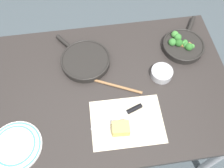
% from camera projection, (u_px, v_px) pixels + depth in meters
% --- Properties ---
extents(ground_plane, '(14.00, 14.00, 0.00)m').
position_uv_depth(ground_plane, '(112.00, 131.00, 2.00)').
color(ground_plane, '#424C51').
extents(dining_table_red, '(1.32, 0.90, 0.72)m').
position_uv_depth(dining_table_red, '(112.00, 92.00, 1.44)').
color(dining_table_red, '#2D2826').
rests_on(dining_table_red, ground_plane).
extents(skillet_broccoli, '(0.27, 0.35, 0.07)m').
position_uv_depth(skillet_broccoli, '(183.00, 45.00, 1.49)').
color(skillet_broccoli, black).
rests_on(skillet_broccoli, dining_table_red).
extents(skillet_eggs, '(0.31, 0.36, 0.04)m').
position_uv_depth(skillet_eggs, '(85.00, 60.00, 1.44)').
color(skillet_eggs, black).
rests_on(skillet_eggs, dining_table_red).
extents(wooden_spoon, '(0.36, 0.19, 0.02)m').
position_uv_depth(wooden_spoon, '(101.00, 82.00, 1.38)').
color(wooden_spoon, '#996B42').
rests_on(wooden_spoon, dining_table_red).
extents(parchment_sheet, '(0.37, 0.28, 0.00)m').
position_uv_depth(parchment_sheet, '(127.00, 122.00, 1.27)').
color(parchment_sheet, beige).
rests_on(parchment_sheet, dining_table_red).
extents(grater_knife, '(0.28, 0.12, 0.02)m').
position_uv_depth(grater_knife, '(124.00, 114.00, 1.28)').
color(grater_knife, silver).
rests_on(grater_knife, dining_table_red).
extents(cheese_block, '(0.09, 0.07, 0.05)m').
position_uv_depth(cheese_block, '(121.00, 129.00, 1.22)').
color(cheese_block, '#E0C15B').
rests_on(cheese_block, dining_table_red).
extents(dinner_plate_stack, '(0.25, 0.25, 0.03)m').
position_uv_depth(dinner_plate_stack, '(15.00, 146.00, 1.19)').
color(dinner_plate_stack, white).
rests_on(dinner_plate_stack, dining_table_red).
extents(prep_bowl_steel, '(0.12, 0.12, 0.05)m').
position_uv_depth(prep_bowl_steel, '(162.00, 73.00, 1.39)').
color(prep_bowl_steel, '#B7B7BC').
rests_on(prep_bowl_steel, dining_table_red).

